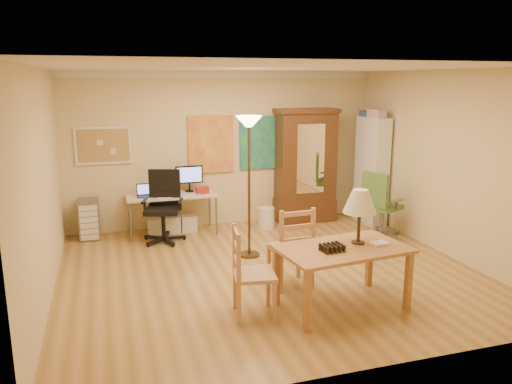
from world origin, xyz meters
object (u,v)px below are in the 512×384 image
object	(u,v)px
dining_table	(349,234)
armoire	(305,173)
office_chair_green	(380,220)
bookshelf	(371,171)
computer_desk	(174,209)
office_chair_black	(164,223)

from	to	relation	value
dining_table	armoire	bearing A→B (deg)	75.36
office_chair_green	bookshelf	distance (m)	1.12
dining_table	office_chair_green	bearing A→B (deg)	51.58
computer_desk	armoire	bearing A→B (deg)	2.00
office_chair_green	armoire	size ratio (longest dim) A/B	0.54
office_chair_black	bookshelf	xyz separation A→B (m)	(3.75, 0.06, 0.64)
office_chair_black	armoire	xyz separation A→B (m)	(2.64, 0.50, 0.59)
office_chair_green	bookshelf	size ratio (longest dim) A/B	0.58
bookshelf	dining_table	bearing A→B (deg)	-123.54
computer_desk	bookshelf	world-z (taller)	bookshelf
dining_table	office_chair_black	size ratio (longest dim) A/B	1.33
dining_table	armoire	xyz separation A→B (m)	(0.91, 3.47, 0.04)
computer_desk	dining_table	bearing A→B (deg)	-65.84
computer_desk	armoire	xyz separation A→B (m)	(2.43, 0.08, 0.48)
office_chair_black	armoire	world-z (taller)	armoire
computer_desk	armoire	size ratio (longest dim) A/B	0.72
office_chair_black	office_chair_green	world-z (taller)	office_chair_black
bookshelf	office_chair_black	bearing A→B (deg)	-179.15
armoire	office_chair_black	bearing A→B (deg)	-169.39
armoire	bookshelf	distance (m)	1.19
armoire	bookshelf	size ratio (longest dim) A/B	1.08
dining_table	office_chair_green	size ratio (longest dim) A/B	1.38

